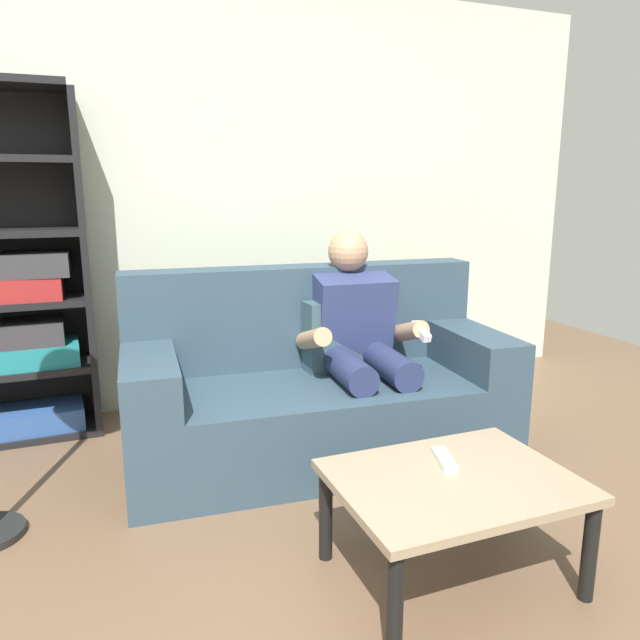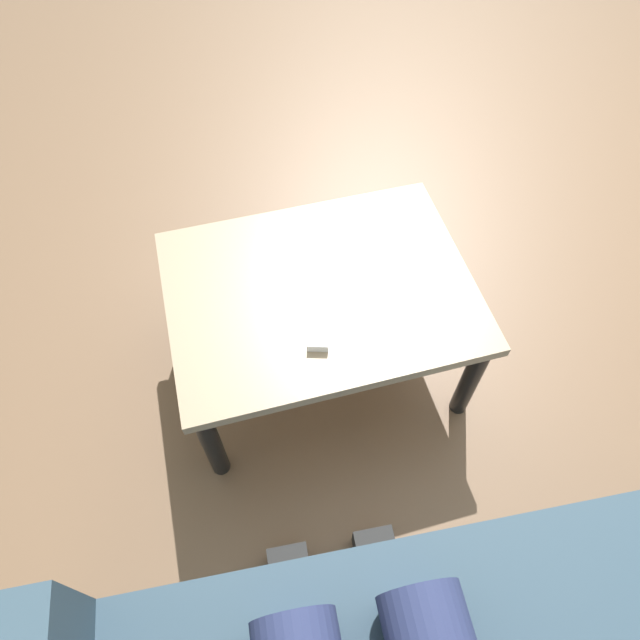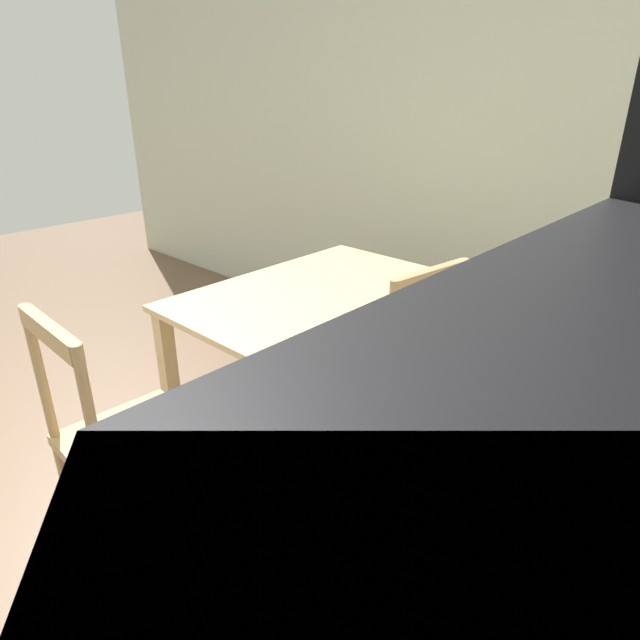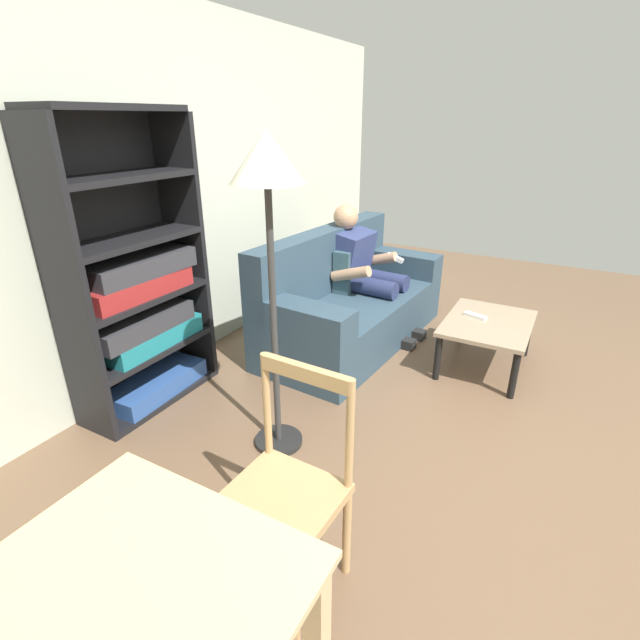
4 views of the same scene
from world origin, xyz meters
name	(u,v)px [view 4 (image 4 of 4)]	position (x,y,z in m)	size (l,w,h in m)	color
ground_plane	(536,473)	(0.00, 0.00, 0.00)	(8.65, 8.65, 0.00)	brown
wall_back	(153,199)	(0.00, 2.66, 1.26)	(6.65, 0.12, 2.51)	beige
couch	(348,302)	(1.02, 1.64, 0.34)	(1.91, 0.96, 0.93)	#2D4251
person_lounging	(365,270)	(1.24, 1.59, 0.57)	(0.61, 0.86, 1.11)	navy
coffee_table	(488,328)	(1.08, 0.50, 0.33)	(0.80, 0.60, 0.38)	gray
tv_remote	(475,316)	(1.11, 0.61, 0.39)	(0.05, 0.17, 0.02)	white
bookshelf	(136,293)	(-0.46, 2.41, 0.76)	(0.93, 0.36, 1.84)	black
dining_chair_facing_couch	(284,494)	(-1.19, 0.84, 0.46)	(0.44, 0.44, 0.94)	tan
floor_lamp	(268,191)	(-0.46, 1.37, 1.46)	(0.36, 0.36, 1.73)	black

